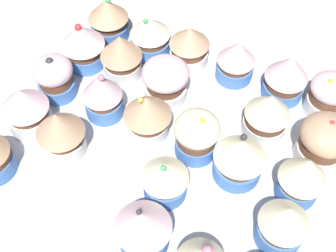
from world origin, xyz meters
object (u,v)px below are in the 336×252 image
(cupcake_1, at_px, (286,76))
(cupcake_23, at_px, (143,228))
(cupcake_4, at_px, (150,35))
(cupcake_18, at_px, (165,178))
(cupcake_13, at_px, (197,133))
(cupcake_3, at_px, (189,45))
(cupcake_9, at_px, (121,55))
(cupcake_15, at_px, (101,96))
(cupcake_8, at_px, (166,80))
(cupcake_20, at_px, (26,108))
(cupcake_7, at_px, (267,114))
(baking_tray, at_px, (168,141))
(cupcake_6, at_px, (324,141))
(cupcake_2, at_px, (236,60))
(cupcake_11, at_px, (302,178))
(cupcake_12, at_px, (240,157))
(cupcake_16, at_px, (56,75))
(cupcake_0, at_px, (328,95))
(cupcake_10, at_px, (83,44))
(cupcake_14, at_px, (147,115))
(cupcake_19, at_px, (61,131))
(cupcake_5, at_px, (108,18))
(cupcake_17, at_px, (283,223))

(cupcake_1, bearing_deg, cupcake_23, 76.35)
(cupcake_4, relative_size, cupcake_18, 0.96)
(cupcake_13, bearing_deg, cupcake_3, -60.69)
(cupcake_9, xyz_separation_m, cupcake_15, (-0.01, 0.08, -0.00))
(cupcake_8, distance_m, cupcake_20, 0.19)
(cupcake_7, distance_m, cupcake_18, 0.16)
(cupcake_8, height_order, cupcake_23, cupcake_23)
(baking_tray, relative_size, cupcake_15, 5.82)
(cupcake_6, height_order, cupcake_8, cupcake_6)
(cupcake_2, relative_size, cupcake_23, 0.89)
(cupcake_6, distance_m, cupcake_13, 0.16)
(cupcake_9, bearing_deg, cupcake_13, 154.99)
(cupcake_11, bearing_deg, cupcake_9, -14.64)
(cupcake_3, bearing_deg, cupcake_12, 133.14)
(cupcake_15, bearing_deg, cupcake_8, -132.44)
(cupcake_11, height_order, cupcake_20, cupcake_11)
(cupcake_18, xyz_separation_m, cupcake_20, (0.21, -0.01, 0.00))
(cupcake_7, height_order, cupcake_15, cupcake_15)
(cupcake_16, bearing_deg, cupcake_9, -131.96)
(cupcake_0, xyz_separation_m, cupcake_20, (0.35, 0.21, 0.00))
(baking_tray, bearing_deg, cupcake_10, -21.21)
(cupcake_4, distance_m, cupcake_14, 0.15)
(cupcake_12, bearing_deg, cupcake_1, -93.24)
(cupcake_2, height_order, cupcake_18, cupcake_18)
(cupcake_7, height_order, cupcake_16, cupcake_7)
(cupcake_4, bearing_deg, cupcake_23, 117.03)
(baking_tray, xyz_separation_m, cupcake_8, (0.04, -0.07, 0.04))
(cupcake_11, relative_size, cupcake_16, 1.11)
(cupcake_2, bearing_deg, cupcake_4, 4.42)
(cupcake_0, bearing_deg, cupcake_12, 65.00)
(cupcake_16, distance_m, cupcake_18, 0.23)
(baking_tray, xyz_separation_m, cupcake_0, (-0.17, -0.14, 0.04))
(cupcake_7, bearing_deg, cupcake_6, 173.91)
(cupcake_4, relative_size, cupcake_11, 0.86)
(baking_tray, height_order, cupcake_0, cupcake_0)
(cupcake_9, height_order, cupcake_18, cupcake_9)
(cupcake_8, bearing_deg, cupcake_18, 117.12)
(cupcake_15, bearing_deg, cupcake_19, 78.90)
(cupcake_4, xyz_separation_m, cupcake_6, (-0.29, 0.07, 0.01))
(cupcake_15, height_order, cupcake_20, cupcake_15)
(cupcake_12, height_order, cupcake_16, cupcake_12)
(cupcake_2, height_order, cupcake_20, cupcake_20)
(cupcake_20, bearing_deg, cupcake_7, -154.67)
(cupcake_3, height_order, cupcake_12, cupcake_12)
(cupcake_10, bearing_deg, cupcake_2, -159.89)
(cupcake_1, height_order, cupcake_14, same)
(cupcake_19, bearing_deg, cupcake_12, -162.26)
(cupcake_5, height_order, cupcake_17, cupcake_17)
(cupcake_12, relative_size, cupcake_14, 1.02)
(cupcake_1, height_order, cupcake_18, cupcake_1)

